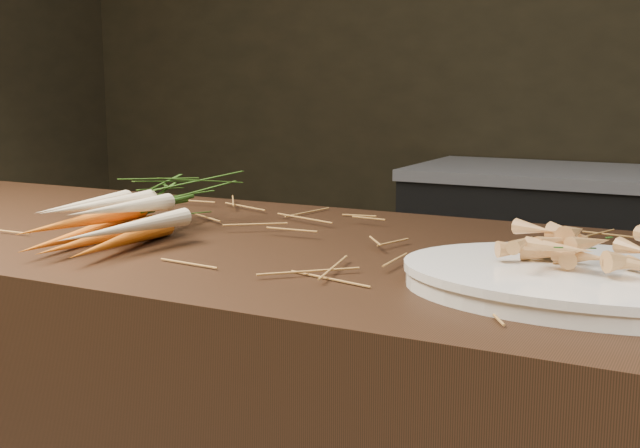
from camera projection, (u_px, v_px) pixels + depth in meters
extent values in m
cube|color=black|center=(611.00, 13.00, 2.99)|extent=(5.00, 0.04, 2.80)
cone|color=orange|center=(77.00, 236.00, 1.19)|extent=(0.06, 0.26, 0.03)
cone|color=orange|center=(99.00, 238.00, 1.17)|extent=(0.04, 0.26, 0.03)
cone|color=orange|center=(122.00, 240.00, 1.15)|extent=(0.07, 0.26, 0.03)
cone|color=orange|center=(83.00, 221.00, 1.16)|extent=(0.04, 0.25, 0.03)
cone|color=beige|center=(84.00, 205.00, 1.18)|extent=(0.07, 0.24, 0.04)
cone|color=beige|center=(100.00, 205.00, 1.16)|extent=(0.03, 0.24, 0.04)
cone|color=beige|center=(122.00, 208.00, 1.16)|extent=(0.05, 0.24, 0.04)
cone|color=beige|center=(126.00, 228.00, 1.12)|extent=(0.05, 0.24, 0.03)
ellipsoid|color=#2E5B18|center=(182.00, 199.00, 1.36)|extent=(0.17, 0.23, 0.08)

